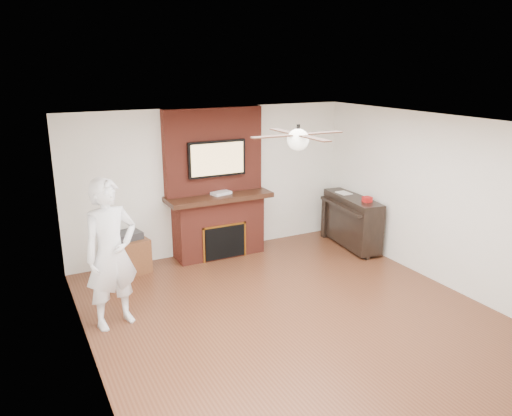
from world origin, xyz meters
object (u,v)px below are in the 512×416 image
fireplace (217,198)px  person (111,254)px  side_table (128,253)px  piano (351,220)px

fireplace → person: 2.68m
side_table → piano: 3.91m
person → fireplace: bearing=22.8°
person → piano: (4.37, 0.91, -0.45)m
fireplace → side_table: 1.72m
side_table → fireplace: bearing=-8.9°
fireplace → side_table: (-1.57, -0.07, -0.70)m
person → side_table: size_ratio=2.85×
piano → side_table: bearing=176.6°
person → side_table: bearing=56.0°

